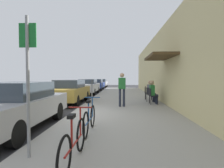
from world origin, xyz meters
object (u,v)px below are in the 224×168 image
Objects in this scene: seated_patron_0 at (153,92)px; cafe_chair_2 at (147,92)px; parked_car_3 at (96,84)px; parked_car_4 at (101,83)px; bicycle_0 at (74,142)px; parked_car_1 at (69,91)px; pedestrian_standing at (122,87)px; parking_meter at (92,90)px; cafe_chair_0 at (152,95)px; cafe_chair_1 at (150,94)px; parked_car_2 at (88,86)px; bicycle_1 at (90,119)px; parked_car_0 at (17,105)px; seated_patron_1 at (151,91)px; street_sign at (28,75)px.

cafe_chair_2 is (-0.06, 1.86, -0.19)m from seated_patron_0.
parked_car_3 reaches higher than cafe_chair_2.
bicycle_0 is (2.40, -25.27, -0.22)m from parked_car_4.
parked_car_1 is 2.59× the size of pedestrian_standing.
parking_meter is 1.52× the size of cafe_chair_0.
cafe_chair_2 is (-0.00, 1.13, 0.00)m from cafe_chair_1.
parked_car_1 is at bearing -90.00° from parked_car_2.
cafe_chair_0 is at bearing -90.20° from cafe_chair_1.
parked_car_4 is at bearing 105.60° from cafe_chair_1.
bicycle_1 is (0.80, -5.24, -0.41)m from parking_meter.
seated_patron_1 is (4.96, 5.42, 0.07)m from parked_car_0.
street_sign reaches higher than seated_patron_1.
street_sign reaches higher than parked_car_1.
parked_car_3 is at bearing 111.48° from cafe_chair_0.
bicycle_0 is at bearing -73.07° from parked_car_1.
parking_meter is 0.78× the size of pedestrian_standing.
seated_patron_1 reaches higher than bicycle_0.
cafe_chair_1 is at bearing -164.43° from seated_patron_1.
parking_meter is at bearing 179.52° from seated_patron_0.
parked_car_4 reaches higher than cafe_chair_2.
cafe_chair_2 is (3.40, 8.66, -1.02)m from street_sign.
cafe_chair_0 is at bearing 63.90° from bicycle_1.
parked_car_2 is at bearing 125.43° from seated_patron_0.
parking_meter reaches higher than bicycle_0.
parked_car_3 is 3.41× the size of seated_patron_0.
bicycle_1 is at bearing 91.50° from bicycle_0.
cafe_chair_0 is 1.87m from cafe_chair_2.
seated_patron_0 is 1.97m from pedestrian_standing.
street_sign is (1.50, -13.77, 0.90)m from parked_car_2.
parked_car_3 is (0.00, 5.48, -0.03)m from parked_car_2.
seated_patron_0 is at bearing 43.29° from parked_car_0.
seated_patron_0 is at bearing -88.21° from cafe_chair_2.
parked_car_0 is 2.43m from bicycle_1.
parked_car_3 is at bearing 114.85° from cafe_chair_2.
parked_car_2 is 3.41× the size of seated_patron_0.
parking_meter is 1.52× the size of cafe_chair_2.
parked_car_3 is 12.71m from seated_patron_1.
parked_car_2 is 2.57× the size of bicycle_0.
parked_car_1 is at bearing 178.06° from cafe_chair_1.
parked_car_1 is 2.57× the size of bicycle_1.
pedestrian_standing reaches higher than cafe_chair_1.
cafe_chair_0 is (2.55, 5.21, 0.14)m from bicycle_1.
parking_meter is (1.55, -6.95, 0.15)m from parked_car_2.
parked_car_3 reaches higher than parked_car_4.
cafe_chair_0 is (4.90, -12.46, -0.09)m from parked_car_3.
pedestrian_standing is at bearing 78.34° from bicycle_1.
parked_car_0 is at bearing 167.09° from bicycle_1.
parking_meter reaches higher than seated_patron_0.
bicycle_0 is 1.97× the size of cafe_chair_2.
pedestrian_standing is (1.69, -0.93, 0.23)m from parking_meter.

